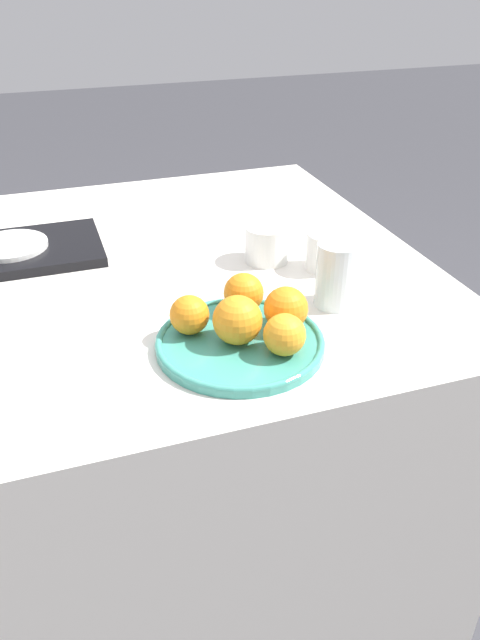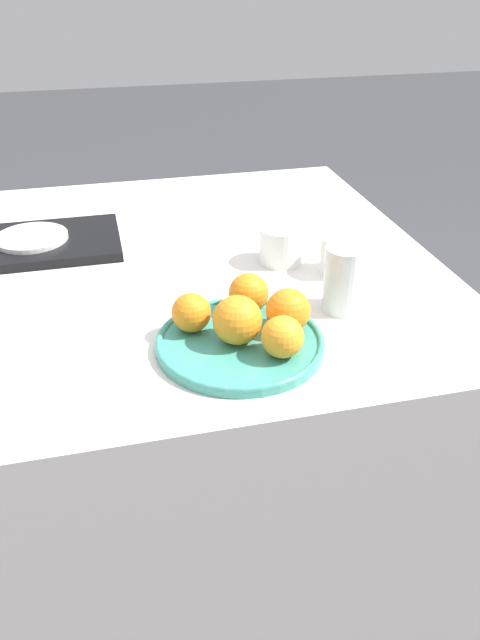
{
  "view_description": "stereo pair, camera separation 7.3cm",
  "coord_description": "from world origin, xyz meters",
  "views": [
    {
      "loc": [
        -0.17,
        -1.11,
        1.3
      ],
      "look_at": [
        0.09,
        -0.33,
        0.81
      ],
      "focal_mm": 35.0,
      "sensor_mm": 36.0,
      "label": 1
    },
    {
      "loc": [
        -0.1,
        -1.13,
        1.3
      ],
      "look_at": [
        0.09,
        -0.33,
        0.81
      ],
      "focal_mm": 35.0,
      "sensor_mm": 36.0,
      "label": 2
    }
  ],
  "objects": [
    {
      "name": "orange_1",
      "position": [
        0.09,
        -0.34,
        0.81
      ],
      "size": [
        0.08,
        0.08,
        0.08
      ],
      "color": "orange",
      "rests_on": "fruit_platter"
    },
    {
      "name": "orange_4",
      "position": [
        0.17,
        -0.32,
        0.8
      ],
      "size": [
        0.07,
        0.07,
        0.07
      ],
      "color": "orange",
      "rests_on": "fruit_platter"
    },
    {
      "name": "side_plate",
      "position": [
        -0.24,
        0.13,
        0.78
      ],
      "size": [
        0.15,
        0.15,
        0.01
      ],
      "color": "silver",
      "rests_on": "serving_tray"
    },
    {
      "name": "table",
      "position": [
        0.0,
        0.0,
        0.38
      ],
      "size": [
        1.11,
        1.04,
        0.76
      ],
      "color": "silver",
      "rests_on": "ground_plane"
    },
    {
      "name": "orange_0",
      "position": [
        0.14,
        -0.39,
        0.8
      ],
      "size": [
        0.06,
        0.06,
        0.06
      ],
      "color": "orange",
      "rests_on": "fruit_platter"
    },
    {
      "name": "fruit_platter",
      "position": [
        0.09,
        -0.33,
        0.76
      ],
      "size": [
        0.27,
        0.27,
        0.02
      ],
      "color": "teal",
      "rests_on": "table"
    },
    {
      "name": "serving_tray",
      "position": [
        -0.24,
        0.13,
        0.77
      ],
      "size": [
        0.36,
        0.22,
        0.02
      ],
      "color": "black",
      "rests_on": "table"
    },
    {
      "name": "water_glass",
      "position": [
        0.29,
        -0.26,
        0.81
      ],
      "size": [
        0.07,
        0.07,
        0.12
      ],
      "color": "silver",
      "rests_on": "table"
    },
    {
      "name": "cup_1",
      "position": [
        0.24,
        -0.05,
        0.79
      ],
      "size": [
        0.09,
        0.09,
        0.07
      ],
      "color": "white",
      "rests_on": "table"
    },
    {
      "name": "orange_2",
      "position": [
        0.13,
        -0.25,
        0.8
      ],
      "size": [
        0.07,
        0.07,
        0.07
      ],
      "color": "orange",
      "rests_on": "fruit_platter"
    },
    {
      "name": "ground_plane",
      "position": [
        0.0,
        0.0,
        0.0
      ],
      "size": [
        12.0,
        12.0,
        0.0
      ],
      "primitive_type": "plane",
      "color": "#38383D"
    },
    {
      "name": "orange_3",
      "position": [
        0.02,
        -0.29,
        0.8
      ],
      "size": [
        0.06,
        0.06,
        0.06
      ],
      "color": "orange",
      "rests_on": "fruit_platter"
    },
    {
      "name": "cup_0",
      "position": [
        0.34,
        -0.12,
        0.79
      ],
      "size": [
        0.08,
        0.08,
        0.07
      ],
      "color": "white",
      "rests_on": "table"
    }
  ]
}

